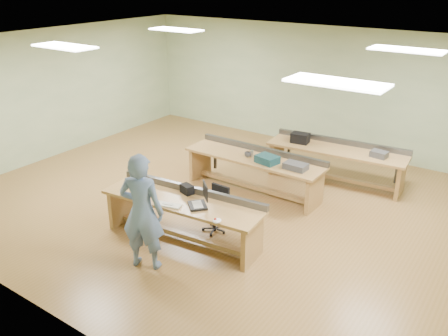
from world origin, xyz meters
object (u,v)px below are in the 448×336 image
Objects in this scene: workbench_back at (336,157)px; camera_bag at (187,189)px; parts_bin_teal at (267,159)px; workbench_front at (183,210)px; parts_bin_grey at (296,166)px; drinks_can at (252,153)px; mug at (248,154)px; laptop_base at (198,206)px; workbench_mid at (254,165)px; task_chair at (216,215)px; person at (142,212)px.

camera_bag reaches higher than workbench_back.
parts_bin_teal is (-0.80, -1.54, 0.27)m from workbench_back.
parts_bin_grey is at bearing 61.63° from workbench_front.
mug is at bearing -130.59° from drinks_can.
camera_bag reaches higher than laptop_base.
workbench_mid is (-0.03, 2.30, 0.00)m from workbench_front.
workbench_mid is 1.82m from workbench_back.
mug is (-0.48, 0.06, -0.02)m from parts_bin_teal.
parts_bin_grey is at bearing 117.57° from laptop_base.
parts_bin_grey reaches higher than workbench_mid.
workbench_front is at bearing -111.60° from task_chair.
person is at bearing -87.54° from mug.
camera_bag is at bearing -102.37° from parts_bin_teal.
workbench_mid is 2.41m from laptop_base.
parts_bin_teal is at bearing -21.56° from workbench_mid.
workbench_front is 0.97× the size of workbench_mid.
workbench_mid is at bearing 40.51° from mug.
parts_bin_grey reaches higher than laptop_base.
person reaches higher than workbench_back.
person is 3.25m from parts_bin_grey.
workbench_front is 1.55× the size of person.
parts_bin_teal reaches higher than workbench_back.
parts_bin_teal is at bearing -117.10° from person.
laptop_base is 0.76× the size of parts_bin_grey.
workbench_back is 4.77m from person.
workbench_back is 1.98m from mug.
task_chair is at bearing 141.05° from laptop_base.
person is 14.58× the size of mug.
workbench_mid reaches higher than mug.
parts_bin_grey reaches higher than workbench_back.
parts_bin_grey is at bearing -5.08° from drinks_can.
person is 5.59× the size of laptop_base.
drinks_can is (-1.23, -1.42, 0.26)m from workbench_back.
person reaches higher than parts_bin_teal.
workbench_mid is 0.99× the size of workbench_back.
workbench_mid is at bearing -110.21° from person.
workbench_mid is 23.38× the size of drinks_can.
drinks_can is (-0.34, 1.71, 0.52)m from task_chair.
workbench_back is 1.89m from drinks_can.
camera_bag is 0.28× the size of task_chair.
workbench_back is at bearing 82.05° from parts_bin_grey.
workbench_back reaches higher than laptop_base.
task_chair is at bearing -80.38° from workbench_mid.
parts_bin_grey reaches higher than task_chair.
camera_bag is 1.81× the size of drinks_can.
camera_bag reaches higher than drinks_can.
workbench_back is at bearing 120.13° from laptop_base.
drinks_can reaches higher than mug.
laptop_base is at bearing -77.71° from mug.
workbench_mid is 7.03× the size of parts_bin_teal.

